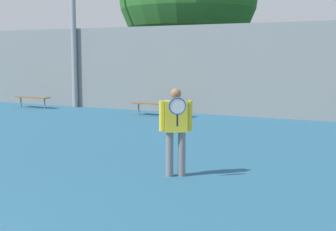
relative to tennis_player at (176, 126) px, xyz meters
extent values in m
cylinder|color=slate|center=(-0.10, -0.05, -0.52)|extent=(0.14, 0.14, 0.83)
cylinder|color=slate|center=(0.09, 0.07, -0.52)|extent=(0.14, 0.14, 0.83)
cube|color=yellow|center=(0.00, 0.01, 0.19)|extent=(0.46, 0.38, 0.57)
cylinder|color=yellow|center=(-0.22, -0.13, 0.19)|extent=(0.10, 0.10, 0.56)
cylinder|color=yellow|center=(0.22, 0.14, 0.19)|extent=(0.10, 0.10, 0.56)
sphere|color=#8E6647|center=(0.00, 0.01, 0.60)|extent=(0.20, 0.20, 0.20)
cylinder|color=black|center=(0.14, -0.23, 0.15)|extent=(0.03, 0.03, 0.22)
torus|color=#28519E|center=(0.14, -0.23, 0.41)|extent=(0.28, 0.18, 0.31)
cylinder|color=silver|center=(0.14, -0.23, 0.41)|extent=(0.23, 0.14, 0.27)
cube|color=brown|center=(-4.34, 7.62, -0.48)|extent=(2.17, 0.40, 0.04)
cylinder|color=gray|center=(-5.21, 7.62, -0.72)|extent=(0.06, 0.06, 0.43)
cylinder|color=gray|center=(-3.47, 7.62, -0.72)|extent=(0.06, 0.06, 0.43)
cube|color=brown|center=(-10.47, 7.62, -0.48)|extent=(1.67, 0.40, 0.04)
cylinder|color=gray|center=(-11.13, 7.62, -0.72)|extent=(0.06, 0.06, 0.43)
cylinder|color=gray|center=(-9.80, 7.62, -0.72)|extent=(0.06, 0.06, 0.43)
cylinder|color=#939399|center=(-9.05, 8.74, 3.49)|extent=(0.23, 0.23, 8.86)
cube|color=gray|center=(-1.52, 8.91, 0.76)|extent=(28.03, 0.06, 3.39)
cylinder|color=brown|center=(-5.54, 12.93, 0.36)|extent=(0.54, 0.54, 2.59)
camera|label=1|loc=(3.66, -7.66, 1.29)|focal=50.00mm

